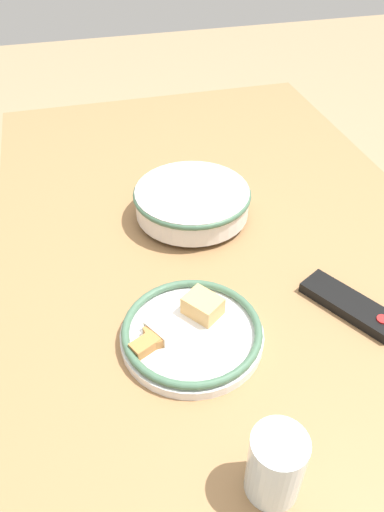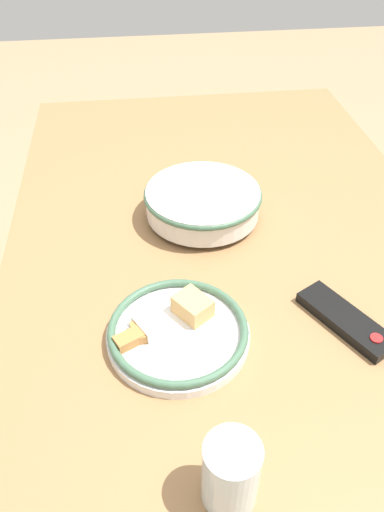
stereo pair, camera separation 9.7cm
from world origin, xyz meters
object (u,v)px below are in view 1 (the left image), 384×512
noodle_bowl (192,201)px  drinking_glass (276,465)px  tv_remote (350,305)px  food_plate (191,332)px

noodle_bowl → drinking_glass: (0.61, -0.05, 0.01)m
drinking_glass → tv_remote: bearing=135.9°
food_plate → drinking_glass: (0.27, 0.04, 0.04)m
food_plate → drinking_glass: drinking_glass is taller
food_plate → tv_remote: bearing=88.8°
food_plate → drinking_glass: bearing=8.1°
noodle_bowl → tv_remote: bearing=30.3°
food_plate → tv_remote: (0.01, 0.30, -0.01)m
noodle_bowl → tv_remote: 0.40m
tv_remote → noodle_bowl: bearing=-88.6°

